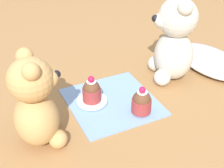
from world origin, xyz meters
TOP-DOWN VIEW (x-y plane):
  - ground_plane at (0.00, 0.00)m, footprint 4.00×4.00m
  - knitted_placemat at (0.00, 0.00)m, footprint 0.23×0.22m
  - tulle_cloth at (-0.04, 0.36)m, footprint 0.26×0.15m
  - teddy_bear_cream at (-0.04, 0.21)m, footprint 0.15×0.14m
  - teddy_bear_tan at (0.06, -0.20)m, footprint 0.11×0.11m
  - cupcake_near_cream_bear at (0.07, 0.04)m, footprint 0.05×0.05m
  - saucer_plate at (-0.02, -0.05)m, footprint 0.08×0.08m
  - cupcake_near_tan_bear at (-0.02, -0.05)m, footprint 0.05×0.05m

SIDE VIEW (x-z plane):
  - ground_plane at x=0.00m, z-range 0.00..0.00m
  - knitted_placemat at x=0.00m, z-range 0.00..0.01m
  - saucer_plate at x=-0.02m, z-range 0.01..0.01m
  - tulle_cloth at x=-0.04m, z-range 0.00..0.04m
  - cupcake_near_cream_bear at x=0.07m, z-range 0.00..0.07m
  - cupcake_near_tan_bear at x=-0.02m, z-range 0.00..0.07m
  - teddy_bear_tan at x=0.06m, z-range -0.01..0.20m
  - teddy_bear_cream at x=-0.04m, z-range -0.01..0.24m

